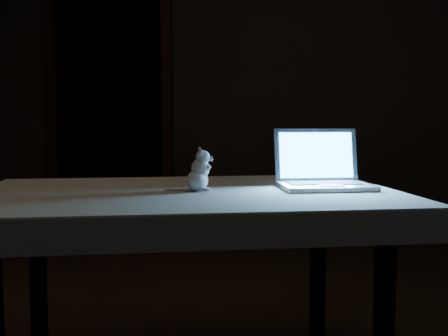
# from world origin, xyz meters

# --- Properties ---
(back_wall) EXTENTS (4.50, 0.04, 2.60)m
(back_wall) POSITION_xyz_m (0.00, 2.50, 1.30)
(back_wall) COLOR black
(back_wall) RESTS_ON ground
(doorway) EXTENTS (1.06, 0.36, 2.13)m
(doorway) POSITION_xyz_m (-1.10, 2.50, 1.06)
(doorway) COLOR black
(doorway) RESTS_ON back_wall
(table) EXTENTS (1.46, 1.18, 0.68)m
(table) POSITION_xyz_m (0.19, -0.04, 0.34)
(table) COLOR black
(table) RESTS_ON floor
(tablecloth) EXTENTS (1.62, 1.40, 0.09)m
(tablecloth) POSITION_xyz_m (0.26, 0.02, 0.64)
(tablecloth) COLOR beige
(tablecloth) RESTS_ON table
(laptop) EXTENTS (0.36, 0.34, 0.20)m
(laptop) POSITION_xyz_m (0.63, 0.09, 0.79)
(laptop) COLOR #BAB9BE
(laptop) RESTS_ON tablecloth
(plush_mouse) EXTENTS (0.13, 0.13, 0.14)m
(plush_mouse) POSITION_xyz_m (0.22, -0.05, 0.76)
(plush_mouse) COLOR silver
(plush_mouse) RESTS_ON tablecloth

